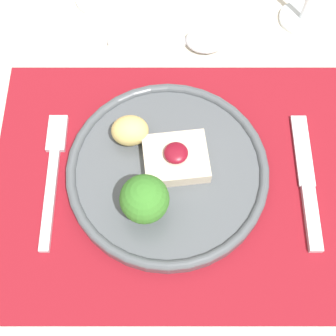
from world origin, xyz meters
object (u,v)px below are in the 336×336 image
Objects in this scene: knife at (308,189)px; fork at (54,169)px; spoon at (197,40)px; dinner_plate at (166,171)px.

fork is at bearing 172.88° from knife.
spoon is at bearing 117.49° from knife.
spoon is (-0.13, 0.23, 0.00)m from knife.
spoon reaches higher than knife.
dinner_plate is 0.14m from fork.
dinner_plate is 1.48× the size of spoon.
fork is 0.27m from spoon.
dinner_plate is 1.37× the size of fork.
dinner_plate reaches higher than fork.
knife is at bearing -3.24° from fork.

